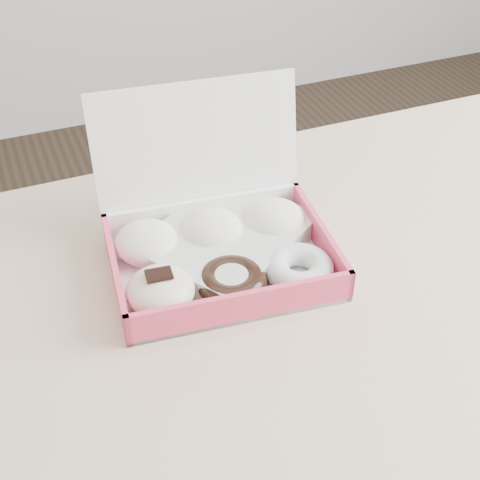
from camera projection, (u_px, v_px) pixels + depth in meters
name	position (u px, v px, depth m)	size (l,w,h in m)	color
table	(338.00, 322.00, 0.96)	(1.20, 0.80, 0.75)	tan
donut_box	(216.00, 243.00, 0.92)	(0.32, 0.29, 0.22)	white
newspapers	(227.00, 240.00, 0.96)	(0.22, 0.18, 0.04)	silver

